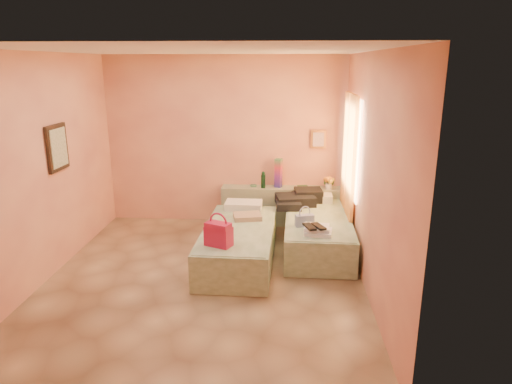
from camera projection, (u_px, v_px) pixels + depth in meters
The scene contains 16 objects.
ground at pixel (206, 277), 5.87m from camera, with size 4.50×4.50×0.00m, color tan.
room_walls at pixel (224, 133), 5.92m from camera, with size 4.02×4.51×2.81m.
headboard_ledge at pixel (282, 206), 7.75m from camera, with size 2.05×0.30×0.65m, color #95A284.
bed_left at pixel (239, 244), 6.30m from camera, with size 0.90×2.00×0.50m, color #B5C9A1.
bed_right at pixel (318, 233), 6.73m from camera, with size 0.90×2.00×0.50m, color #B5C9A1.
water_bottle at pixel (263, 180), 7.58m from camera, with size 0.07×0.07×0.26m, color #163D24.
rainbow_box at pixel (278, 173), 7.61m from camera, with size 0.11×0.11×0.49m, color #B81640.
small_dish at pixel (253, 186), 7.71m from camera, with size 0.11×0.11×0.03m, color #478361.
green_book at pixel (303, 187), 7.65m from camera, with size 0.17×0.12×0.03m, color #264728.
flower_vase at pixel (329, 182), 7.52m from camera, with size 0.20×0.20×0.26m, color silver.
magenta_handbag at pixel (219, 234), 5.57m from camera, with size 0.32×0.18×0.30m, color #B81640.
khaki_garment at pixel (247, 216), 6.57m from camera, with size 0.39×0.31×0.07m, color #A18467.
clothes_pile at pixel (299, 199), 7.20m from camera, with size 0.65×0.65×0.19m, color black.
blue_handbag at pixel (304, 220), 6.26m from camera, with size 0.25×0.11×0.16m, color #42589F.
towel_stack at pixel (318, 230), 5.98m from camera, with size 0.35×0.30×0.10m, color white.
sandal_pair at pixel (314, 227), 5.92m from camera, with size 0.20×0.26×0.03m, color black.
Camera 1 is at (0.97, -5.30, 2.66)m, focal length 32.00 mm.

